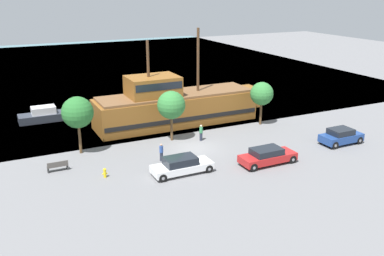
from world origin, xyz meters
TOP-DOWN VIEW (x-y plane):
  - ground_plane at (0.00, 0.00)m, footprint 160.00×160.00m
  - water_surface at (0.00, 44.00)m, footprint 80.00×80.00m
  - pirate_ship at (1.39, 7.49)m, footprint 18.49×4.74m
  - moored_boat_dockside at (-10.72, 14.57)m, footprint 6.25×2.03m
  - moored_boat_outer at (8.07, 14.04)m, footprint 7.35×2.45m
  - parked_car_curb_front at (-3.32, -4.59)m, footprint 4.83×1.85m
  - parked_car_curb_mid at (3.86, -5.94)m, footprint 4.81×1.88m
  - parked_car_curb_rear at (12.80, -4.99)m, footprint 4.00×1.89m
  - fire_hydrant at (-8.93, -2.70)m, footprint 0.42×0.25m
  - bench_promenade_east at (-11.99, 0.08)m, footprint 1.61×0.45m
  - pedestrian_walking_near at (1.49, 1.48)m, footprint 0.32×0.32m
  - pedestrian_walking_far at (-3.77, -1.51)m, footprint 0.32×0.32m
  - tree_row_east at (-9.51, 3.23)m, footprint 2.73×2.73m
  - tree_row_mideast at (-0.98, 2.78)m, footprint 2.65×2.65m
  - tree_row_midwest at (9.48, 3.24)m, footprint 2.42×2.42m

SIDE VIEW (x-z plane):
  - ground_plane at x=0.00m, z-range 0.00..0.00m
  - water_surface at x=0.00m, z-range 0.00..0.00m
  - fire_hydrant at x=-8.93m, z-range 0.03..0.79m
  - bench_promenade_east at x=-11.99m, z-range 0.01..0.86m
  - moored_boat_dockside at x=-10.72m, z-range -0.20..1.40m
  - moored_boat_outer at x=8.07m, z-range -0.20..1.43m
  - parked_car_curb_front at x=-3.32m, z-range -0.01..1.38m
  - parked_car_curb_mid at x=3.86m, z-range 0.01..1.39m
  - parked_car_curb_rear at x=12.80m, z-range 0.00..1.49m
  - pedestrian_walking_far at x=-3.77m, z-range 0.00..1.52m
  - pedestrian_walking_near at x=1.49m, z-range 0.00..1.57m
  - pirate_ship at x=1.39m, z-range -2.96..6.98m
  - tree_row_midwest at x=9.48m, z-range 1.05..5.61m
  - tree_row_mideast at x=-0.98m, z-range 1.06..5.87m
  - tree_row_east at x=-9.51m, z-range 1.17..6.27m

